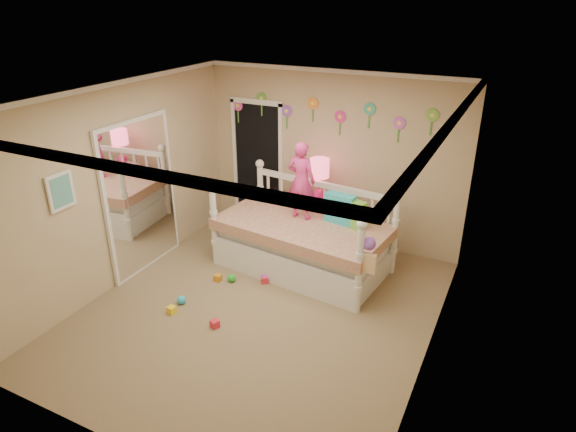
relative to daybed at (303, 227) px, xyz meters
The scene contains 18 objects.
floor 1.35m from the daybed, 91.75° to the right, with size 4.00×4.50×0.01m, color #7F684C.
ceiling 2.30m from the daybed, 91.75° to the right, with size 4.00×4.50×0.01m, color white.
back_wall 1.25m from the daybed, 91.97° to the left, with size 4.00×0.01×2.60m, color tan.
left_wall 2.45m from the daybed, 149.71° to the right, with size 0.01×4.50×2.60m, color tan.
right_wall 2.39m from the daybed, 31.21° to the right, with size 0.01×4.50×2.60m, color tan.
crown_molding 2.27m from the daybed, 91.75° to the right, with size 4.00×4.50×0.06m, color white, non-canonical shape.
daybed is the anchor object (origin of this frame).
pillow_turquoise 0.57m from the daybed, 23.68° to the left, with size 0.41×0.14×0.41m, color #29B5D0.
pillow_lime 0.70m from the daybed, 15.78° to the left, with size 0.39×0.14×0.37m, color #71C03A.
child 0.63m from the daybed, 125.45° to the left, with size 0.40×0.26×1.08m, color #E63487.
nightstand 0.77m from the daybed, 96.03° to the left, with size 0.45×0.34×0.75m, color white.
table_lamp 0.90m from the daybed, 96.03° to the left, with size 0.29×0.29×0.63m.
closet_doorway 1.70m from the daybed, 140.90° to the left, with size 0.90×0.04×2.07m, color black.
flower_decals 1.68m from the daybed, 96.87° to the left, with size 3.40×0.02×0.50m, color #B2668C, non-canonical shape.
mirror_closet 2.22m from the daybed, 155.99° to the right, with size 0.07×1.30×2.10m, color white.
wall_picture 3.04m from the daybed, 133.84° to the right, with size 0.05×0.34×0.42m, color white.
hanging_bag 1.29m from the daybed, 29.79° to the right, with size 0.20×0.16×0.36m, color beige, non-canonical shape.
toy_scatter 1.35m from the daybed, 118.62° to the right, with size 0.80×1.30×0.11m, color #996666, non-canonical shape.
Camera 1 is at (2.55, -4.39, 3.57)m, focal length 31.03 mm.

